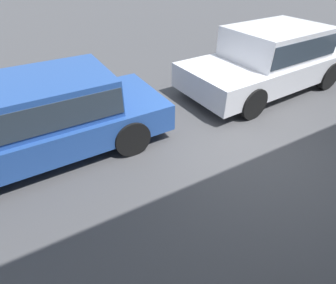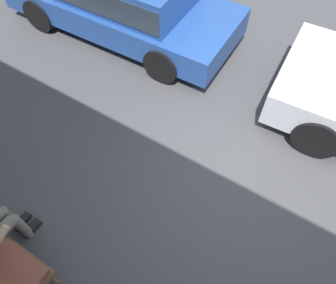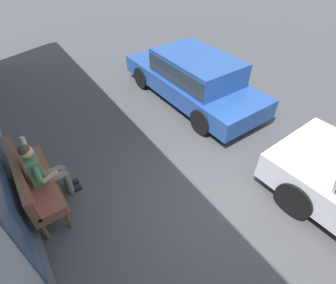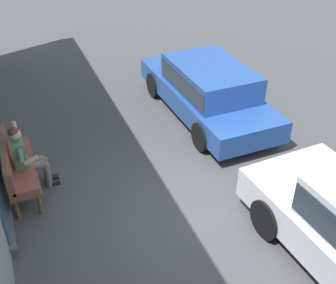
{
  "view_description": "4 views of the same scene",
  "coord_description": "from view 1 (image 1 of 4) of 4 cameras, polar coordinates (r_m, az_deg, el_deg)",
  "views": [
    {
      "loc": [
        3.16,
        2.6,
        2.95
      ],
      "look_at": [
        1.82,
        0.21,
        0.93
      ],
      "focal_mm": 28.0,
      "sensor_mm": 36.0,
      "label": 1
    },
    {
      "loc": [
        -0.41,
        2.6,
        4.18
      ],
      "look_at": [
        0.81,
        0.64,
        0.8
      ],
      "focal_mm": 35.0,
      "sensor_mm": 36.0,
      "label": 2
    },
    {
      "loc": [
        -1.86,
        2.6,
        4.12
      ],
      "look_at": [
        0.99,
        0.67,
        1.12
      ],
      "focal_mm": 28.0,
      "sensor_mm": 36.0,
      "label": 3
    },
    {
      "loc": [
        -4.91,
        2.6,
        5.23
      ],
      "look_at": [
        0.8,
        0.3,
        1.16
      ],
      "focal_mm": 45.0,
      "sensor_mm": 36.0,
      "label": 4
    }
  ],
  "objects": [
    {
      "name": "parked_car_near",
      "position": [
        7.24,
        21.43,
        16.94
      ],
      "size": [
        4.54,
        2.17,
        1.51
      ],
      "color": "silver",
      "rests_on": "ground_plane"
    },
    {
      "name": "ground_plane",
      "position": [
        5.04,
        17.14,
        -1.32
      ],
      "size": [
        60.0,
        60.0,
        0.0
      ],
      "primitive_type": "plane",
      "color": "#424244"
    },
    {
      "name": "parked_car_mid",
      "position": [
        4.84,
        -26.71,
        5.14
      ],
      "size": [
        4.52,
        1.91,
        1.35
      ],
      "color": "#23478E",
      "rests_on": "ground_plane"
    }
  ]
}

